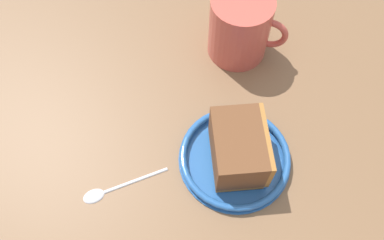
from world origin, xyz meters
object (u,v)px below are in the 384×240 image
(cake_slice, at_px, (239,148))
(teaspoon, at_px, (107,190))
(small_plate, at_px, (235,158))
(tea_mug, at_px, (240,27))

(cake_slice, height_order, teaspoon, cake_slice)
(cake_slice, bearing_deg, small_plate, 60.56)
(small_plate, xyz_separation_m, teaspoon, (0.06, 0.17, -0.00))
(small_plate, relative_size, tea_mug, 1.46)
(tea_mug, relative_size, teaspoon, 0.90)
(small_plate, distance_m, tea_mug, 0.21)
(teaspoon, bearing_deg, cake_slice, -109.76)
(small_plate, distance_m, cake_slice, 0.03)
(cake_slice, distance_m, teaspoon, 0.19)
(cake_slice, relative_size, tea_mug, 1.09)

